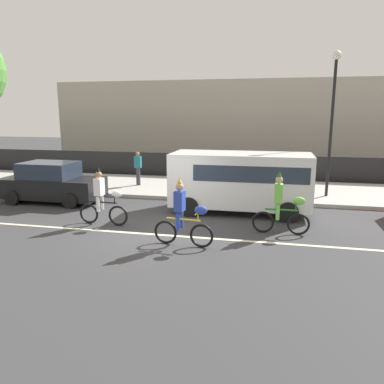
{
  "coord_description": "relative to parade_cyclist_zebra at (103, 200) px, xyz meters",
  "views": [
    {
      "loc": [
        3.34,
        -10.79,
        3.61
      ],
      "look_at": [
        0.71,
        1.2,
        1.0
      ],
      "focal_mm": 35.0,
      "sensor_mm": 36.0,
      "label": 1
    }
  ],
  "objects": [
    {
      "name": "fence_line",
      "position": [
        2.02,
        9.25,
        -0.14
      ],
      "size": [
        40.0,
        0.08,
        1.4
      ],
      "primitive_type": "cube",
      "color": "black",
      "rests_on": "ground"
    },
    {
      "name": "pedestrian_onlooker",
      "position": [
        -1.04,
        6.03,
        0.17
      ],
      "size": [
        0.32,
        0.2,
        1.62
      ],
      "color": "#33333D",
      "rests_on": "sidewalk_curb"
    },
    {
      "name": "parade_cyclist_lime",
      "position": [
        5.67,
        0.26,
        0.0
      ],
      "size": [
        1.72,
        0.5,
        1.92
      ],
      "color": "black",
      "rests_on": "ground"
    },
    {
      "name": "parade_cyclist_cobalt",
      "position": [
        3.04,
        -1.38,
        0.0
      ],
      "size": [
        1.72,
        0.5,
        1.92
      ],
      "color": "black",
      "rests_on": "ground"
    },
    {
      "name": "parked_car_black",
      "position": [
        -3.49,
        2.55,
        -0.06
      ],
      "size": [
        4.1,
        1.92,
        1.64
      ],
      "color": "black",
      "rests_on": "ground"
    },
    {
      "name": "parked_van_white",
      "position": [
        4.29,
        2.55,
        0.44
      ],
      "size": [
        5.0,
        2.22,
        2.18
      ],
      "color": "white",
      "rests_on": "ground"
    },
    {
      "name": "road_centre_line",
      "position": [
        2.02,
        -0.65,
        -0.84
      ],
      "size": [
        36.0,
        0.14,
        0.01
      ],
      "primitive_type": "cube",
      "color": "beige",
      "rests_on": "ground"
    },
    {
      "name": "building_backdrop",
      "position": [
        4.1,
        17.85,
        2.02
      ],
      "size": [
        28.0,
        8.0,
        5.73
      ],
      "primitive_type": "cube",
      "color": "#B2A899",
      "rests_on": "ground"
    },
    {
      "name": "street_lamp_post",
      "position": [
        7.61,
        5.44,
        3.15
      ],
      "size": [
        0.36,
        0.36,
        5.86
      ],
      "color": "black",
      "rests_on": "sidewalk_curb"
    },
    {
      "name": "ground_plane",
      "position": [
        2.02,
        -0.15,
        -0.84
      ],
      "size": [
        80.0,
        80.0,
        0.0
      ],
      "primitive_type": "plane",
      "color": "#38383A"
    },
    {
      "name": "sidewalk_curb",
      "position": [
        2.02,
        6.35,
        -0.77
      ],
      "size": [
        60.0,
        5.0,
        0.15
      ],
      "primitive_type": "cube",
      "color": "#ADAAA3",
      "rests_on": "ground"
    },
    {
      "name": "parade_cyclist_zebra",
      "position": [
        0.0,
        0.0,
        0.0
      ],
      "size": [
        1.72,
        0.5,
        1.92
      ],
      "color": "black",
      "rests_on": "ground"
    }
  ]
}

